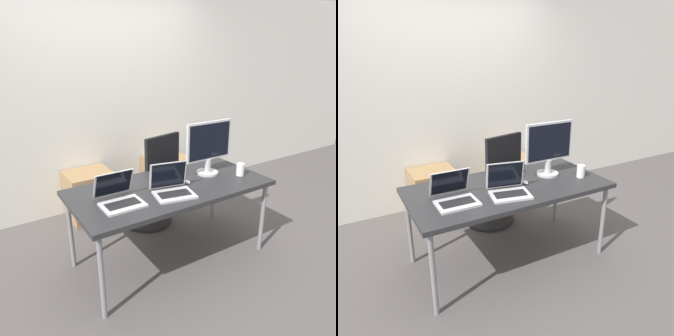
% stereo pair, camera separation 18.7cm
% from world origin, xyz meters
% --- Properties ---
extents(ground_plane, '(14.00, 14.00, 0.00)m').
position_xyz_m(ground_plane, '(0.00, 0.00, 0.00)').
color(ground_plane, '#514C4C').
extents(wall_back, '(10.00, 0.05, 2.60)m').
position_xyz_m(wall_back, '(0.00, 1.45, 1.30)').
color(wall_back, silver).
rests_on(wall_back, ground_plane).
extents(desk, '(1.74, 0.84, 0.74)m').
position_xyz_m(desk, '(0.00, 0.00, 0.69)').
color(desk, '#28282B').
rests_on(desk, ground_plane).
extents(office_chair, '(0.57, 0.60, 1.06)m').
position_xyz_m(office_chair, '(0.17, 0.66, 0.39)').
color(office_chair, '#232326').
rests_on(office_chair, ground_plane).
extents(cabinet_left, '(0.50, 0.46, 0.55)m').
position_xyz_m(cabinet_left, '(-0.34, 1.19, 0.28)').
color(cabinet_left, '#99754C').
rests_on(cabinet_left, ground_plane).
extents(cabinet_right, '(0.50, 0.46, 0.55)m').
position_xyz_m(cabinet_right, '(0.70, 1.19, 0.28)').
color(cabinet_right, '#99754C').
rests_on(cabinet_right, ground_plane).
extents(laptop_left, '(0.32, 0.33, 0.24)m').
position_xyz_m(laptop_left, '(-0.52, -0.08, 0.79)').
color(laptop_left, silver).
rests_on(laptop_left, desk).
extents(laptop_right, '(0.36, 0.34, 0.25)m').
position_xyz_m(laptop_right, '(-0.08, -0.15, 0.79)').
color(laptop_right, silver).
rests_on(laptop_right, desk).
extents(monitor, '(0.50, 0.21, 0.51)m').
position_xyz_m(monitor, '(0.46, 0.05, 1.01)').
color(monitor, '#B7B7BC').
rests_on(monitor, desk).
extents(mouse, '(0.04, 0.06, 0.03)m').
position_xyz_m(mouse, '(0.15, -0.05, 0.76)').
color(mouse, silver).
rests_on(mouse, desk).
extents(coffee_cup_white, '(0.07, 0.07, 0.12)m').
position_xyz_m(coffee_cup_white, '(0.69, -0.15, 0.80)').
color(coffee_cup_white, white).
rests_on(coffee_cup_white, desk).
extents(coffee_cup_brown, '(0.08, 0.08, 0.10)m').
position_xyz_m(coffee_cup_brown, '(0.19, 0.22, 0.79)').
color(coffee_cup_brown, brown).
rests_on(coffee_cup_brown, desk).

